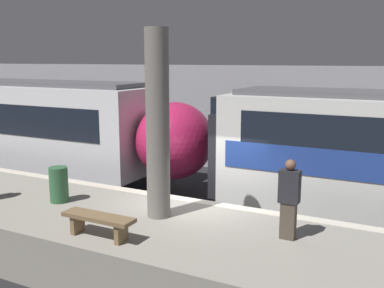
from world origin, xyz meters
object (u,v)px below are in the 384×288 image
(support_pillar_near, at_px, (158,125))
(platform_bench, at_px, (98,221))
(person_waiting, at_px, (289,198))
(trash_bin, at_px, (59,185))

(support_pillar_near, distance_m, platform_bench, 2.32)
(person_waiting, distance_m, platform_bench, 3.64)
(support_pillar_near, xyz_separation_m, trash_bin, (-2.65, -0.24, -1.58))
(support_pillar_near, bearing_deg, trash_bin, -174.85)
(platform_bench, height_order, trash_bin, trash_bin)
(support_pillar_near, relative_size, trash_bin, 4.72)
(person_waiting, height_order, platform_bench, person_waiting)
(person_waiting, bearing_deg, trash_bin, -176.96)
(support_pillar_near, bearing_deg, person_waiting, 1.06)
(person_waiting, relative_size, trash_bin, 1.82)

